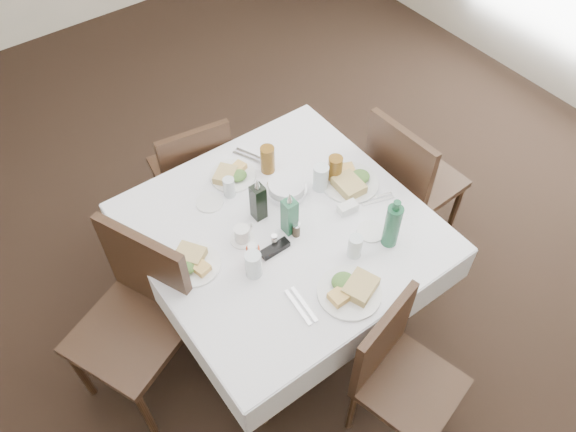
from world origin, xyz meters
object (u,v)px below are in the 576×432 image
at_px(chair_east, 407,177).
at_px(bread_basket, 287,188).
at_px(dining_table, 282,235).
at_px(oil_cruet_dark, 258,201).
at_px(water_s, 355,246).
at_px(coffee_mug, 242,234).
at_px(chair_west, 139,309).
at_px(chair_south, 397,369).
at_px(chair_north, 194,170).
at_px(water_n, 229,187).
at_px(water_w, 253,264).
at_px(oil_cruet_green, 290,215).
at_px(green_bottle, 392,225).
at_px(ketchup_bottle, 253,255).
at_px(water_e, 321,178).

xyz_separation_m(chair_east, bread_basket, (-0.74, 0.17, 0.24)).
distance_m(dining_table, oil_cruet_dark, 0.23).
relative_size(water_s, coffee_mug, 0.94).
bearing_deg(chair_west, chair_east, -4.26).
bearing_deg(chair_south, water_s, 75.56).
bearing_deg(bread_basket, chair_north, 107.04).
relative_size(chair_west, water_n, 9.16).
distance_m(chair_east, water_w, 1.20).
bearing_deg(chair_north, water_s, -79.13).
distance_m(water_n, oil_cruet_green, 0.39).
distance_m(chair_west, water_s, 1.07).
bearing_deg(water_n, oil_cruet_dark, -79.01).
bearing_deg(bread_basket, chair_west, -176.78).
height_order(chair_west, coffee_mug, chair_west).
distance_m(chair_north, oil_cruet_dark, 0.79).
bearing_deg(water_n, green_bottle, -57.93).
xyz_separation_m(oil_cruet_dark, oil_cruet_green, (0.07, -0.16, 0.00)).
bearing_deg(chair_west, water_s, -25.85).
relative_size(water_n, oil_cruet_dark, 0.42).
bearing_deg(oil_cruet_green, chair_west, 168.86).
relative_size(chair_east, coffee_mug, 7.42).
bearing_deg(chair_north, bread_basket, -72.96).
distance_m(water_s, coffee_mug, 0.54).
height_order(chair_east, chair_west, chair_west).
height_order(oil_cruet_green, green_bottle, green_bottle).
distance_m(oil_cruet_green, ketchup_bottle, 0.26).
bearing_deg(water_s, water_w, 156.45).
xyz_separation_m(chair_north, water_w, (-0.22, -0.98, 0.32)).
height_order(water_w, bread_basket, water_w).
xyz_separation_m(water_n, coffee_mug, (-0.11, -0.28, -0.02)).
xyz_separation_m(chair_west, coffee_mug, (0.56, -0.07, 0.22)).
relative_size(chair_south, water_s, 7.12).
height_order(water_w, ketchup_bottle, water_w).
distance_m(water_e, green_bottle, 0.48).
xyz_separation_m(water_e, water_w, (-0.58, -0.24, -0.00)).
xyz_separation_m(water_n, ketchup_bottle, (-0.14, -0.43, 0.01)).
xyz_separation_m(chair_south, chair_west, (-0.81, 0.93, 0.08)).
distance_m(chair_north, green_bottle, 1.33).
bearing_deg(green_bottle, chair_east, 34.87).
relative_size(dining_table, coffee_mug, 10.23).
bearing_deg(ketchup_bottle, water_w, -123.65).
xyz_separation_m(dining_table, water_s, (0.17, -0.34, 0.14)).
bearing_deg(chair_west, green_bottle, -24.01).
height_order(chair_south, chair_east, chair_east).
bearing_deg(oil_cruet_green, oil_cruet_dark, 113.00).
bearing_deg(coffee_mug, green_bottle, -37.74).
relative_size(chair_south, oil_cruet_green, 3.35).
relative_size(chair_west, oil_cruet_dark, 3.88).
xyz_separation_m(water_n, water_w, (-0.18, -0.48, 0.02)).
xyz_separation_m(chair_south, green_bottle, (0.31, 0.44, 0.39)).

